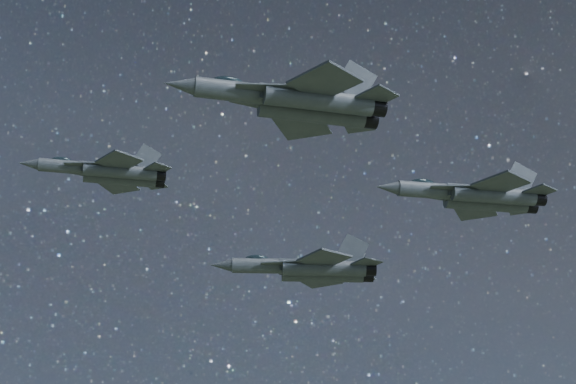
{
  "coord_description": "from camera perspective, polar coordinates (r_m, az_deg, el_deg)",
  "views": [
    {
      "loc": [
        5.51,
        -75.9,
        110.74
      ],
      "look_at": [
        -0.54,
        1.91,
        144.91
      ],
      "focal_mm": 55.0,
      "sensor_mm": 36.0,
      "label": 1
    }
  ],
  "objects": [
    {
      "name": "jet_slot",
      "position": [
        89.37,
        12.06,
        -0.24
      ],
      "size": [
        17.92,
        12.2,
        4.5
      ],
      "rotation": [
        0.0,
        0.0,
        0.25
      ],
      "color": "#384046"
    },
    {
      "name": "jet_lead",
      "position": [
        89.56,
        -11.55,
        1.28
      ],
      "size": [
        15.12,
        10.23,
        3.81
      ],
      "rotation": [
        0.0,
        0.0,
        0.28
      ],
      "color": "#384046"
    },
    {
      "name": "jet_left",
      "position": [
        100.65,
        1.41,
        -4.98
      ],
      "size": [
        19.74,
        13.77,
        4.97
      ],
      "rotation": [
        0.0,
        0.0,
        0.13
      ],
      "color": "#384046"
    },
    {
      "name": "jet_right",
      "position": [
        66.34,
        0.62,
        5.88
      ],
      "size": [
        17.36,
        11.66,
        4.38
      ],
      "rotation": [
        0.0,
        0.0,
        0.31
      ],
      "color": "#384046"
    }
  ]
}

